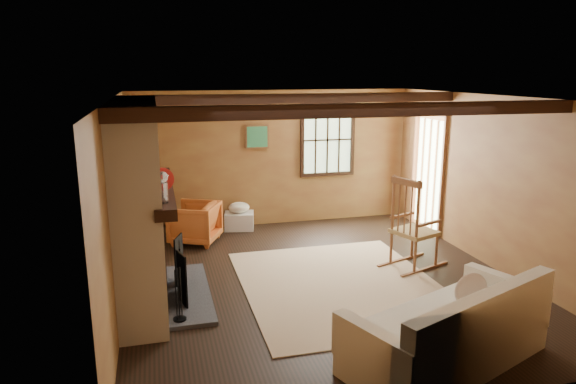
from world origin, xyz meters
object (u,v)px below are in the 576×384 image
object	(u,v)px
fireplace	(142,212)
laundry_basket	(239,221)
armchair	(195,223)
sofa	(451,334)
rocking_chair	(412,229)

from	to	relation	value
fireplace	laundry_basket	size ratio (longest dim) A/B	4.80
laundry_basket	armchair	size ratio (longest dim) A/B	0.69
fireplace	sofa	bearing A→B (deg)	-38.08
rocking_chair	sofa	distance (m)	2.52
laundry_basket	armchair	distance (m)	0.99
rocking_chair	sofa	bearing A→B (deg)	140.21
fireplace	rocking_chair	world-z (taller)	fireplace
laundry_basket	fireplace	bearing A→B (deg)	-121.33
rocking_chair	laundry_basket	bearing A→B (deg)	20.75
rocking_chair	armchair	distance (m)	3.43
laundry_basket	armchair	xyz separation A→B (m)	(-0.81, -0.54, 0.18)
fireplace	armchair	bearing A→B (deg)	69.77
rocking_chair	fireplace	bearing A→B (deg)	72.40
sofa	laundry_basket	xyz separation A→B (m)	(-1.24, 4.74, -0.15)
fireplace	sofa	distance (m)	3.64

